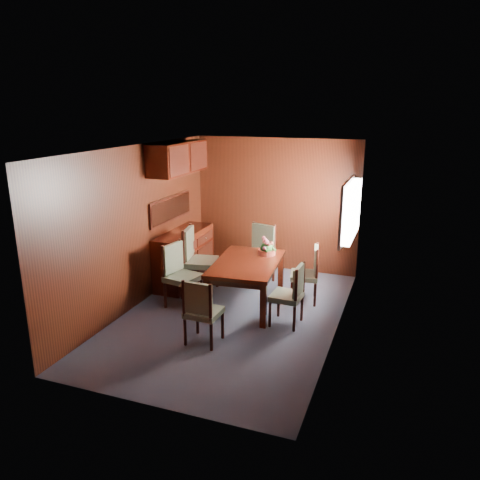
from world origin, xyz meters
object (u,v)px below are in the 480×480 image
at_px(dining_table, 247,268).
at_px(chair_head, 201,309).
at_px(sideboard, 184,257).
at_px(chair_right_near, 291,292).
at_px(chair_left_near, 179,271).
at_px(flower_centerpiece, 267,246).

xyz_separation_m(dining_table, chair_head, (-0.13, -1.36, -0.10)).
bearing_deg(sideboard, chair_head, -57.86).
relative_size(dining_table, chair_right_near, 1.76).
relative_size(chair_left_near, chair_right_near, 1.11).
bearing_deg(chair_right_near, chair_left_near, 91.00).
bearing_deg(chair_head, chair_right_near, 46.77).
bearing_deg(chair_left_near, sideboard, -146.85).
bearing_deg(dining_table, flower_centerpiece, 61.57).
height_order(sideboard, chair_head, sideboard).
height_order(chair_right_near, chair_head, chair_head).
relative_size(sideboard, chair_right_near, 1.58).
xyz_separation_m(sideboard, dining_table, (1.32, -0.54, 0.15)).
bearing_deg(chair_right_near, chair_head, 138.35).
distance_m(chair_left_near, chair_head, 1.30).
relative_size(chair_right_near, flower_centerpiece, 3.07).
bearing_deg(chair_head, sideboard, 123.68).
distance_m(chair_left_near, flower_centerpiece, 1.41).
height_order(sideboard, chair_left_near, chair_left_near).
relative_size(chair_left_near, flower_centerpiece, 3.40).
relative_size(sideboard, chair_left_near, 1.43).
distance_m(chair_left_near, chair_right_near, 1.76).
height_order(dining_table, flower_centerpiece, flower_centerpiece).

